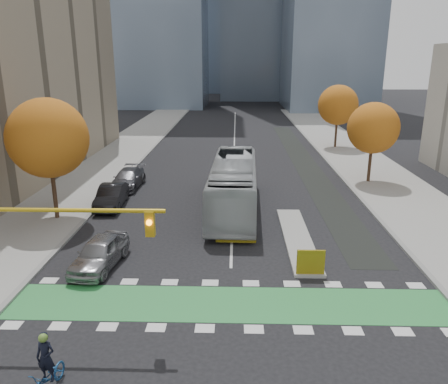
# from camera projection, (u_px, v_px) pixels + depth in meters

# --- Properties ---
(ground) EXTENTS (300.00, 300.00, 0.00)m
(ground) POSITION_uv_depth(u_px,v_px,m) (229.00, 323.00, 18.15)
(ground) COLOR black
(ground) RESTS_ON ground
(sidewalk_west) EXTENTS (7.00, 120.00, 0.15)m
(sidewalk_west) POSITION_uv_depth(u_px,v_px,m) (77.00, 186.00, 37.61)
(sidewalk_west) COLOR gray
(sidewalk_west) RESTS_ON ground
(sidewalk_east) EXTENTS (7.00, 120.00, 0.15)m
(sidewalk_east) POSITION_uv_depth(u_px,v_px,m) (393.00, 188.00, 36.89)
(sidewalk_east) COLOR gray
(sidewalk_east) RESTS_ON ground
(curb_west) EXTENTS (0.30, 120.00, 0.16)m
(curb_west) POSITION_uv_depth(u_px,v_px,m) (117.00, 186.00, 37.52)
(curb_west) COLOR gray
(curb_west) RESTS_ON ground
(curb_east) EXTENTS (0.30, 120.00, 0.16)m
(curb_east) POSITION_uv_depth(u_px,v_px,m) (351.00, 188.00, 36.98)
(curb_east) COLOR gray
(curb_east) RESTS_ON ground
(bike_crossing) EXTENTS (20.00, 3.00, 0.01)m
(bike_crossing) POSITION_uv_depth(u_px,v_px,m) (230.00, 304.00, 19.58)
(bike_crossing) COLOR #2C883F
(bike_crossing) RESTS_ON ground
(centre_line) EXTENTS (0.15, 70.00, 0.01)m
(centre_line) POSITION_uv_depth(u_px,v_px,m) (234.00, 144.00, 56.40)
(centre_line) COLOR silver
(centre_line) RESTS_ON ground
(bike_lane_paint) EXTENTS (2.50, 50.00, 0.01)m
(bike_lane_paint) POSITION_uv_depth(u_px,v_px,m) (304.00, 162.00, 46.63)
(bike_lane_paint) COLOR black
(bike_lane_paint) RESTS_ON ground
(median_island) EXTENTS (1.60, 10.00, 0.16)m
(median_island) POSITION_uv_depth(u_px,v_px,m) (297.00, 238.00, 26.62)
(median_island) COLOR gray
(median_island) RESTS_ON ground
(hazard_board) EXTENTS (1.40, 0.12, 1.30)m
(hazard_board) POSITION_uv_depth(u_px,v_px,m) (311.00, 262.00, 21.82)
(hazard_board) COLOR yellow
(hazard_board) RESTS_ON median_island
(tree_west) EXTENTS (5.20, 5.20, 8.22)m
(tree_west) POSITION_uv_depth(u_px,v_px,m) (48.00, 138.00, 28.31)
(tree_west) COLOR #332114
(tree_west) RESTS_ON ground
(tree_east_near) EXTENTS (4.40, 4.40, 7.08)m
(tree_east_near) POSITION_uv_depth(u_px,v_px,m) (373.00, 128.00, 37.45)
(tree_east_near) COLOR #332114
(tree_east_near) RESTS_ON ground
(tree_east_far) EXTENTS (4.80, 4.80, 7.65)m
(tree_east_far) POSITION_uv_depth(u_px,v_px,m) (338.00, 105.00, 52.63)
(tree_east_far) COLOR #332114
(tree_east_far) RESTS_ON ground
(traffic_signal_west) EXTENTS (8.53, 0.56, 5.20)m
(traffic_signal_west) POSITION_uv_depth(u_px,v_px,m) (23.00, 236.00, 16.69)
(traffic_signal_west) COLOR #BF9914
(traffic_signal_west) RESTS_ON ground
(cyclist) EXTENTS (0.93, 2.00, 2.23)m
(cyclist) POSITION_uv_depth(u_px,v_px,m) (48.00, 373.00, 14.17)
(cyclist) COLOR #1D4D85
(cyclist) RESTS_ON ground
(bus) EXTENTS (3.52, 13.44, 3.72)m
(bus) POSITION_uv_depth(u_px,v_px,m) (234.00, 185.00, 31.44)
(bus) COLOR #ADB2B5
(bus) RESTS_ON ground
(parked_car_a) EXTENTS (2.48, 4.89, 1.60)m
(parked_car_a) POSITION_uv_depth(u_px,v_px,m) (100.00, 253.00, 22.88)
(parked_car_a) COLOR gray
(parked_car_a) RESTS_ON ground
(parked_car_b) EXTENTS (1.97, 5.00, 1.62)m
(parked_car_b) POSITION_uv_depth(u_px,v_px,m) (111.00, 196.00, 32.30)
(parked_car_b) COLOR black
(parked_car_b) RESTS_ON ground
(parked_car_c) EXTENTS (2.37, 5.39, 1.54)m
(parked_car_c) POSITION_uv_depth(u_px,v_px,m) (128.00, 179.00, 37.20)
(parked_car_c) COLOR #505055
(parked_car_c) RESTS_ON ground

